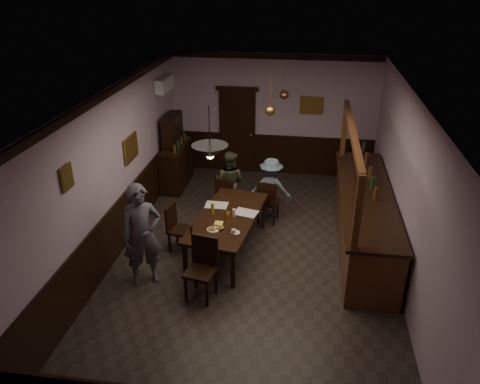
% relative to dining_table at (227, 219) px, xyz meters
% --- Properties ---
extents(room, '(5.01, 8.01, 3.01)m').
position_rel_dining_table_xyz_m(room, '(0.49, -0.13, 0.81)').
color(room, '#2D2621').
rests_on(room, ground).
extents(dining_table, '(1.29, 2.32, 0.75)m').
position_rel_dining_table_xyz_m(dining_table, '(0.00, 0.00, 0.00)').
color(dining_table, black).
rests_on(dining_table, ground).
extents(chair_far_left, '(0.44, 0.44, 0.92)m').
position_rel_dining_table_xyz_m(chair_far_left, '(-0.27, 1.32, -0.18)').
color(chair_far_left, black).
rests_on(chair_far_left, ground).
extents(chair_far_right, '(0.47, 0.47, 0.94)m').
position_rel_dining_table_xyz_m(chair_far_right, '(0.62, 1.20, -0.17)').
color(chair_far_right, black).
rests_on(chair_far_right, ground).
extents(chair_near, '(0.53, 0.53, 1.03)m').
position_rel_dining_table_xyz_m(chair_near, '(-0.18, -1.30, -0.12)').
color(chair_near, black).
rests_on(chair_near, ground).
extents(chair_side, '(0.46, 0.46, 0.92)m').
position_rel_dining_table_xyz_m(chair_side, '(-0.94, -0.07, -0.18)').
color(chair_side, black).
rests_on(chair_side, ground).
extents(person_standing, '(0.78, 0.68, 1.78)m').
position_rel_dining_table_xyz_m(person_standing, '(-1.21, -1.09, 0.21)').
color(person_standing, '#4F505A').
rests_on(person_standing, ground).
extents(person_seated_left, '(0.77, 0.67, 1.37)m').
position_rel_dining_table_xyz_m(person_seated_left, '(-0.23, 1.60, 0.00)').
color(person_seated_left, '#3F4328').
rests_on(person_seated_left, ground).
extents(person_seated_right, '(0.89, 0.57, 1.32)m').
position_rel_dining_table_xyz_m(person_seated_right, '(0.66, 1.47, -0.03)').
color(person_seated_right, slate).
rests_on(person_seated_right, ground).
extents(newspaper_left, '(0.42, 0.30, 0.01)m').
position_rel_dining_table_xyz_m(newspaper_left, '(-0.28, 0.38, 0.07)').
color(newspaper_left, silver).
rests_on(newspaper_left, dining_table).
extents(newspaper_right, '(0.48, 0.39, 0.01)m').
position_rel_dining_table_xyz_m(newspaper_right, '(0.31, 0.17, 0.07)').
color(newspaper_right, silver).
rests_on(newspaper_right, dining_table).
extents(napkin, '(0.17, 0.17, 0.00)m').
position_rel_dining_table_xyz_m(napkin, '(-0.11, -0.28, 0.07)').
color(napkin, '#EAC956').
rests_on(napkin, dining_table).
extents(saucer, '(0.15, 0.15, 0.01)m').
position_rel_dining_table_xyz_m(saucer, '(0.24, -0.56, 0.07)').
color(saucer, white).
rests_on(saucer, dining_table).
extents(coffee_cup, '(0.09, 0.09, 0.07)m').
position_rel_dining_table_xyz_m(coffee_cup, '(0.21, -0.60, 0.11)').
color(coffee_cup, white).
rests_on(coffee_cup, saucer).
extents(pastry_plate, '(0.22, 0.22, 0.01)m').
position_rel_dining_table_xyz_m(pastry_plate, '(-0.16, -0.52, 0.07)').
color(pastry_plate, white).
rests_on(pastry_plate, dining_table).
extents(pastry_ring_a, '(0.13, 0.13, 0.04)m').
position_rel_dining_table_xyz_m(pastry_ring_a, '(-0.17, -0.53, 0.10)').
color(pastry_ring_a, '#C68C47').
rests_on(pastry_ring_a, pastry_plate).
extents(pastry_ring_b, '(0.13, 0.13, 0.04)m').
position_rel_dining_table_xyz_m(pastry_ring_b, '(-0.04, -0.48, 0.10)').
color(pastry_ring_b, '#C68C47').
rests_on(pastry_ring_b, pastry_plate).
extents(soda_can, '(0.07, 0.07, 0.12)m').
position_rel_dining_table_xyz_m(soda_can, '(0.02, -0.07, 0.12)').
color(soda_can, gold).
rests_on(soda_can, dining_table).
extents(beer_glass, '(0.06, 0.06, 0.20)m').
position_rel_dining_table_xyz_m(beer_glass, '(-0.28, 0.06, 0.16)').
color(beer_glass, '#BF721E').
rests_on(beer_glass, dining_table).
extents(water_glass, '(0.06, 0.06, 0.15)m').
position_rel_dining_table_xyz_m(water_glass, '(0.12, -0.00, 0.14)').
color(water_glass, silver).
rests_on(water_glass, dining_table).
extents(pepper_mill, '(0.04, 0.04, 0.14)m').
position_rel_dining_table_xyz_m(pepper_mill, '(-0.50, -0.70, 0.13)').
color(pepper_mill, black).
rests_on(pepper_mill, dining_table).
extents(sideboard, '(0.48, 1.33, 1.76)m').
position_rel_dining_table_xyz_m(sideboard, '(-1.72, 2.71, 0.02)').
color(sideboard, black).
rests_on(sideboard, ground).
extents(bar_counter, '(0.95, 4.08, 2.29)m').
position_rel_dining_table_xyz_m(bar_counter, '(2.48, 0.65, -0.10)').
color(bar_counter, '#4E2B15').
rests_on(bar_counter, ground).
extents(door_back, '(0.90, 0.06, 2.10)m').
position_rel_dining_table_xyz_m(door_back, '(-0.41, 3.82, 0.36)').
color(door_back, black).
rests_on(door_back, ground).
extents(ac_unit, '(0.20, 0.85, 0.30)m').
position_rel_dining_table_xyz_m(ac_unit, '(-1.89, 2.77, 1.76)').
color(ac_unit, white).
rests_on(ac_unit, ground).
extents(picture_left_small, '(0.04, 0.28, 0.36)m').
position_rel_dining_table_xyz_m(picture_left_small, '(-1.97, -1.73, 1.46)').
color(picture_left_small, olive).
rests_on(picture_left_small, ground).
extents(picture_left_large, '(0.04, 0.62, 0.48)m').
position_rel_dining_table_xyz_m(picture_left_large, '(-1.97, 0.67, 1.01)').
color(picture_left_large, olive).
rests_on(picture_left_large, ground).
extents(picture_back, '(0.55, 0.04, 0.42)m').
position_rel_dining_table_xyz_m(picture_back, '(1.39, 3.83, 1.11)').
color(picture_back, olive).
rests_on(picture_back, ground).
extents(pendant_iron, '(0.56, 0.56, 0.83)m').
position_rel_dining_table_xyz_m(pendant_iron, '(-0.11, -0.79, 1.59)').
color(pendant_iron, black).
rests_on(pendant_iron, ground).
extents(pendant_brass_mid, '(0.20, 0.20, 0.81)m').
position_rel_dining_table_xyz_m(pendant_brass_mid, '(0.59, 1.53, 1.61)').
color(pendant_brass_mid, '#BF8C3F').
rests_on(pendant_brass_mid, ground).
extents(pendant_brass_far, '(0.20, 0.20, 0.81)m').
position_rel_dining_table_xyz_m(pendant_brass_far, '(0.79, 2.78, 1.61)').
color(pendant_brass_far, '#BF8C3F').
rests_on(pendant_brass_far, ground).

